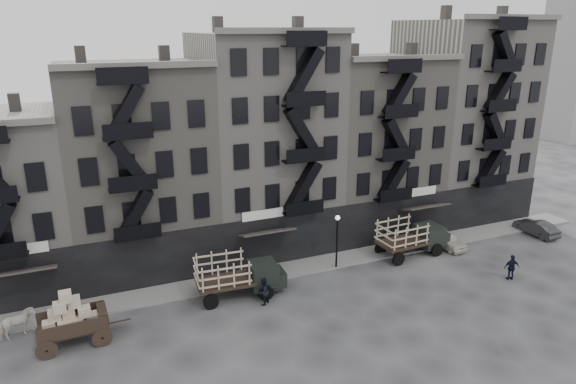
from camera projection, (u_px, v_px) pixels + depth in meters
name	position (u px, v px, depth m)	size (l,w,h in m)	color
ground	(315.00, 292.00, 35.44)	(140.00, 140.00, 0.00)	#38383A
sidewalk	(294.00, 268.00, 38.70)	(55.00, 2.50, 0.15)	slate
building_midwest	(138.00, 167.00, 38.01)	(10.00, 11.35, 16.20)	slate
building_center	(264.00, 143.00, 41.42)	(10.00, 11.35, 18.20)	gray
building_mideast	(370.00, 144.00, 45.45)	(10.00, 11.35, 16.20)	slate
building_east	(461.00, 120.00, 48.71)	(10.00, 11.35, 19.20)	gray
lamp_post	(337.00, 234.00, 37.97)	(0.36, 0.36, 4.28)	black
horse	(17.00, 324.00, 29.98)	(0.93, 2.05, 1.73)	beige
wagon	(69.00, 314.00, 29.04)	(4.09, 2.29, 3.41)	black
stake_truck_west	(238.00, 273.00, 34.39)	(6.13, 2.86, 3.00)	black
stake_truck_east	(412.00, 234.00, 40.68)	(6.17, 2.80, 3.04)	black
car_east	(446.00, 239.00, 42.44)	(1.57, 3.90, 1.33)	beige
car_far	(536.00, 228.00, 44.92)	(1.40, 4.01, 1.32)	#27282A
pedestrian_mid	(263.00, 291.00, 33.55)	(0.91, 0.71, 1.87)	black
policeman	(512.00, 267.00, 36.84)	(1.12, 0.47, 1.92)	black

